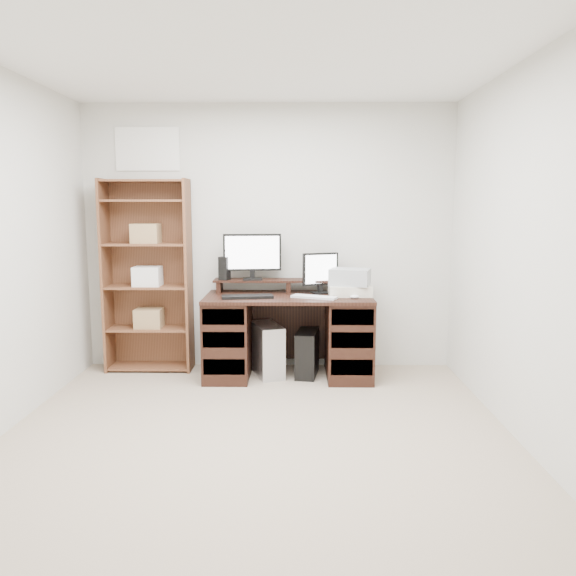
{
  "coord_description": "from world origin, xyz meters",
  "views": [
    {
      "loc": [
        0.26,
        -3.37,
        1.56
      ],
      "look_at": [
        0.2,
        1.43,
        0.85
      ],
      "focal_mm": 35.0,
      "sensor_mm": 36.0,
      "label": 1
    }
  ],
  "objects_px": {
    "monitor_wide": "(252,254)",
    "tower_silver": "(267,350)",
    "tower_black": "(307,353)",
    "desk": "(288,334)",
    "monitor_small": "(320,271)",
    "bookshelf": "(148,274)",
    "printer": "(350,290)"
  },
  "relations": [
    {
      "from": "monitor_wide",
      "to": "bookshelf",
      "type": "bearing_deg",
      "value": 172.18
    },
    {
      "from": "monitor_small",
      "to": "printer",
      "type": "xyz_separation_m",
      "value": [
        0.26,
        -0.12,
        -0.16
      ]
    },
    {
      "from": "tower_silver",
      "to": "bookshelf",
      "type": "xyz_separation_m",
      "value": [
        -1.13,
        0.18,
        0.68
      ]
    },
    {
      "from": "desk",
      "to": "monitor_small",
      "type": "xyz_separation_m",
      "value": [
        0.3,
        0.13,
        0.57
      ]
    },
    {
      "from": "monitor_wide",
      "to": "tower_black",
      "type": "height_order",
      "value": "monitor_wide"
    },
    {
      "from": "tower_silver",
      "to": "printer",
      "type": "bearing_deg",
      "value": -19.9
    },
    {
      "from": "monitor_wide",
      "to": "bookshelf",
      "type": "height_order",
      "value": "bookshelf"
    },
    {
      "from": "printer",
      "to": "tower_black",
      "type": "relative_size",
      "value": 0.86
    },
    {
      "from": "printer",
      "to": "bookshelf",
      "type": "distance_m",
      "value": 1.89
    },
    {
      "from": "monitor_small",
      "to": "bookshelf",
      "type": "distance_m",
      "value": 1.62
    },
    {
      "from": "monitor_small",
      "to": "tower_black",
      "type": "xyz_separation_m",
      "value": [
        -0.12,
        -0.11,
        -0.75
      ]
    },
    {
      "from": "desk",
      "to": "bookshelf",
      "type": "relative_size",
      "value": 0.83
    },
    {
      "from": "monitor_wide",
      "to": "tower_silver",
      "type": "height_order",
      "value": "monitor_wide"
    },
    {
      "from": "monitor_wide",
      "to": "printer",
      "type": "xyz_separation_m",
      "value": [
        0.89,
        -0.18,
        -0.31
      ]
    },
    {
      "from": "monitor_small",
      "to": "bookshelf",
      "type": "relative_size",
      "value": 0.21
    },
    {
      "from": "printer",
      "to": "bookshelf",
      "type": "bearing_deg",
      "value": 172.85
    },
    {
      "from": "monitor_wide",
      "to": "printer",
      "type": "bearing_deg",
      "value": -17.49
    },
    {
      "from": "tower_silver",
      "to": "tower_black",
      "type": "xyz_separation_m",
      "value": [
        0.37,
        -0.01,
        -0.03
      ]
    },
    {
      "from": "desk",
      "to": "printer",
      "type": "bearing_deg",
      "value": 1.21
    },
    {
      "from": "printer",
      "to": "tower_silver",
      "type": "height_order",
      "value": "printer"
    },
    {
      "from": "printer",
      "to": "bookshelf",
      "type": "xyz_separation_m",
      "value": [
        -1.88,
        0.2,
        0.12
      ]
    },
    {
      "from": "desk",
      "to": "bookshelf",
      "type": "bearing_deg",
      "value": 170.86
    },
    {
      "from": "printer",
      "to": "tower_black",
      "type": "height_order",
      "value": "printer"
    },
    {
      "from": "monitor_wide",
      "to": "tower_black",
      "type": "relative_size",
      "value": 1.24
    },
    {
      "from": "tower_silver",
      "to": "bookshelf",
      "type": "relative_size",
      "value": 0.26
    },
    {
      "from": "printer",
      "to": "tower_silver",
      "type": "distance_m",
      "value": 0.94
    },
    {
      "from": "desk",
      "to": "tower_silver",
      "type": "height_order",
      "value": "desk"
    },
    {
      "from": "tower_silver",
      "to": "monitor_small",
      "type": "bearing_deg",
      "value": -6.79
    },
    {
      "from": "monitor_wide",
      "to": "tower_silver",
      "type": "bearing_deg",
      "value": -53.7
    },
    {
      "from": "printer",
      "to": "tower_black",
      "type": "bearing_deg",
      "value": 177.23
    },
    {
      "from": "desk",
      "to": "monitor_small",
      "type": "bearing_deg",
      "value": 24.23
    },
    {
      "from": "desk",
      "to": "monitor_small",
      "type": "relative_size",
      "value": 3.99
    }
  ]
}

